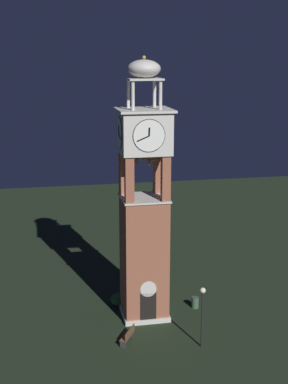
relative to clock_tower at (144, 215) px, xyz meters
The scene contains 6 objects.
ground 7.28m from the clock_tower, 87.53° to the left, with size 80.00×80.00×0.00m, color black.
clock_tower is the anchor object (origin of this frame).
park_bench 7.89m from the clock_tower, 115.78° to the right, with size 1.18×1.61×0.95m.
lamp_post 7.27m from the clock_tower, 62.04° to the right, with size 0.36×0.36×3.97m.
trash_bin 7.87m from the clock_tower, ahead, with size 0.52×0.52×0.80m, color #38513D.
shrub_near_entry 7.21m from the clock_tower, 130.32° to the left, with size 1.22×1.22×0.91m, color #28562D.
Camera 1 is at (-6.90, -34.92, 17.83)m, focal length 51.78 mm.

